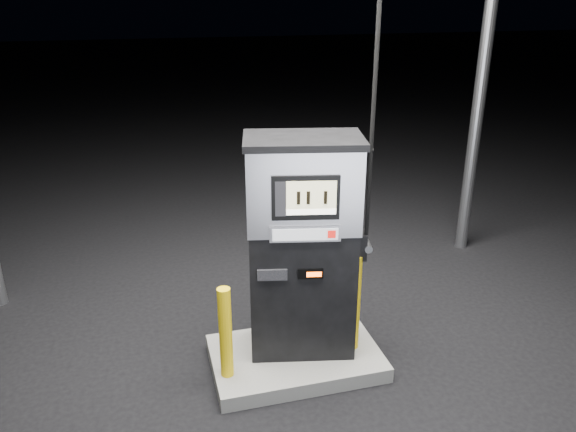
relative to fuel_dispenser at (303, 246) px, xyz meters
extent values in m
plane|color=black|center=(-0.09, -0.10, -1.22)|extent=(80.00, 80.00, 0.00)
cube|color=slate|center=(-0.09, -0.10, -1.14)|extent=(1.60, 1.00, 0.15)
cylinder|color=gray|center=(2.91, 1.90, 1.03)|extent=(0.16, 0.16, 4.50)
cube|color=black|center=(0.00, 0.00, -0.44)|extent=(1.05, 0.74, 1.26)
cube|color=silver|center=(0.00, 0.00, 0.57)|extent=(1.08, 0.77, 0.76)
cube|color=black|center=(0.00, 0.00, 0.98)|extent=(1.13, 0.82, 0.06)
cube|color=black|center=(-0.06, -0.28, 0.57)|extent=(0.56, 0.15, 0.38)
cube|color=tan|center=(-0.02, -0.31, 0.60)|extent=(0.41, 0.09, 0.24)
cube|color=white|center=(-0.02, -0.31, 0.45)|extent=(0.41, 0.09, 0.05)
cube|color=silver|center=(-0.06, -0.28, 0.25)|extent=(0.60, 0.16, 0.14)
cube|color=#AEB1B6|center=(-0.07, -0.30, 0.25)|extent=(0.54, 0.12, 0.11)
cube|color=red|center=(0.15, -0.35, 0.25)|extent=(0.07, 0.02, 0.07)
cube|color=black|center=(-0.01, -0.29, -0.14)|extent=(0.22, 0.07, 0.09)
cube|color=#EC4B0B|center=(0.01, -0.31, -0.14)|extent=(0.13, 0.03, 0.05)
cube|color=black|center=(-0.34, -0.22, -0.14)|extent=(0.26, 0.08, 0.10)
cube|color=black|center=(0.52, -0.11, -0.01)|extent=(0.14, 0.20, 0.25)
cylinder|color=gray|center=(0.57, -0.12, -0.01)|extent=(0.12, 0.23, 0.07)
cylinder|color=black|center=(0.54, -0.16, 1.68)|extent=(0.04, 0.04, 3.13)
cylinder|color=yellow|center=(-0.78, -0.27, -0.63)|extent=(0.15, 0.15, 0.88)
cylinder|color=yellow|center=(0.46, -0.15, -0.58)|extent=(0.13, 0.13, 0.98)
camera|label=1|loc=(-1.33, -4.43, 2.17)|focal=35.00mm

